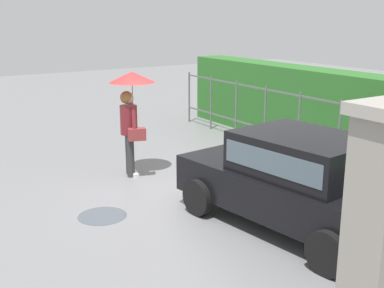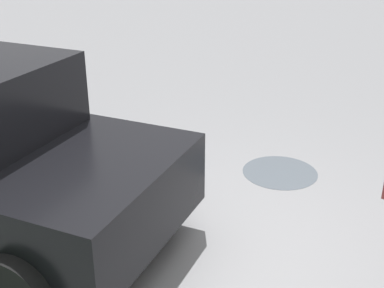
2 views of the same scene
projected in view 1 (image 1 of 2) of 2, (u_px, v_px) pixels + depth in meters
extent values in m
plane|color=slate|center=(191.00, 195.00, 8.99)|extent=(40.00, 40.00, 0.00)
cube|color=black|center=(293.00, 190.00, 7.55)|extent=(3.87, 2.08, 0.60)
cube|color=black|center=(303.00, 155.00, 7.28)|extent=(2.06, 1.66, 0.60)
cube|color=#4C5B66|center=(303.00, 153.00, 7.28)|extent=(1.91, 1.66, 0.33)
cylinder|color=black|center=(198.00, 197.00, 8.03)|extent=(0.62, 0.25, 0.60)
cylinder|color=black|center=(268.00, 176.00, 9.07)|extent=(0.62, 0.25, 0.60)
cylinder|color=black|center=(328.00, 253.00, 6.17)|extent=(0.62, 0.25, 0.60)
cylinder|color=#333333|center=(129.00, 153.00, 10.07)|extent=(0.15, 0.15, 0.86)
cylinder|color=#333333|center=(131.00, 156.00, 9.89)|extent=(0.15, 0.15, 0.86)
cube|color=white|center=(133.00, 171.00, 10.19)|extent=(0.26, 0.10, 0.08)
cube|color=white|center=(134.00, 174.00, 10.00)|extent=(0.26, 0.10, 0.08)
cylinder|color=maroon|center=(129.00, 120.00, 9.79)|extent=(0.34, 0.34, 0.58)
sphere|color=#DBAD89|center=(128.00, 98.00, 9.68)|extent=(0.22, 0.22, 0.22)
sphere|color=olive|center=(126.00, 97.00, 9.67)|extent=(0.25, 0.25, 0.25)
cylinder|color=maroon|center=(131.00, 116.00, 10.01)|extent=(0.24, 0.16, 0.56)
cylinder|color=maroon|center=(134.00, 120.00, 9.60)|extent=(0.24, 0.16, 0.56)
cylinder|color=#B2B2B7|center=(133.00, 102.00, 9.81)|extent=(0.02, 0.02, 0.77)
cone|color=red|center=(132.00, 77.00, 9.68)|extent=(0.91, 0.91, 0.21)
cube|color=maroon|center=(137.00, 134.00, 9.64)|extent=(0.26, 0.37, 0.24)
cube|color=gray|center=(377.00, 234.00, 4.75)|extent=(0.48, 0.48, 2.30)
cylinder|color=#59605B|center=(189.00, 97.00, 14.86)|extent=(0.05, 0.05, 1.50)
cylinder|color=#59605B|center=(211.00, 103.00, 13.92)|extent=(0.05, 0.05, 1.50)
cylinder|color=#59605B|center=(236.00, 109.00, 12.98)|extent=(0.05, 0.05, 1.50)
cylinder|color=#59605B|center=(265.00, 117.00, 12.05)|extent=(0.05, 0.05, 1.50)
cylinder|color=#59605B|center=(299.00, 126.00, 11.11)|extent=(0.05, 0.05, 1.50)
cylinder|color=#59605B|center=(338.00, 136.00, 10.17)|extent=(0.05, 0.05, 1.50)
cube|color=#59605B|center=(320.00, 100.00, 10.47)|extent=(10.35, 0.03, 0.04)
cube|color=#59605B|center=(317.00, 144.00, 10.72)|extent=(10.35, 0.03, 0.04)
cube|color=#2D6B28|center=(352.00, 116.00, 11.15)|extent=(11.35, 0.90, 1.90)
cylinder|color=#4C545B|center=(102.00, 216.00, 8.05)|extent=(0.80, 0.80, 0.00)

